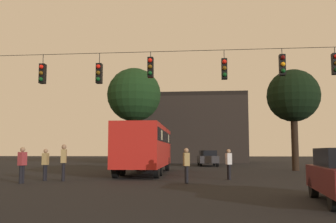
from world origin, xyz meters
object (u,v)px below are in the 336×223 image
Objects in this scene: car_far_left at (208,158)px; pedestrian_crossing_right at (45,163)px; pedestrian_near_bus at (186,164)px; tree_left_silhouette at (293,96)px; tree_behind_building at (134,95)px; pedestrian_crossing_left at (64,160)px; city_bus at (146,145)px; pedestrian_trailing at (22,163)px; pedestrian_crossing_center at (229,163)px.

pedestrian_crossing_right is (-8.01, -19.84, 0.07)m from car_far_left.
tree_left_silhouette reaches higher than pedestrian_near_bus.
car_far_left is 0.44× the size of tree_behind_building.
tree_left_silhouette reaches higher than pedestrian_crossing_left.
pedestrian_crossing_right is (-3.99, -6.37, -1.00)m from city_bus.
tree_left_silhouette is at bearing 40.92° from pedestrian_trailing.
city_bus is at bearing 61.52° from pedestrian_trailing.
city_bus is 12.14m from tree_left_silhouette.
pedestrian_crossing_center is 22.15m from tree_behind_building.
pedestrian_trailing is 20.20m from tree_left_silhouette.
pedestrian_trailing reaches higher than car_far_left.
pedestrian_near_bus is at bearing -7.95° from pedestrian_crossing_right.
pedestrian_crossing_center is 9.94m from pedestrian_trailing.
city_bus is 8.00m from pedestrian_near_bus.
pedestrian_crossing_left reaches higher than pedestrian_crossing_center.
pedestrian_trailing is at bearing -139.08° from tree_left_silhouette.
pedestrian_trailing is at bearing -102.36° from pedestrian_crossing_right.
city_bus is 2.49× the size of car_far_left.
tree_left_silhouette is at bearing 58.46° from pedestrian_near_bus.
pedestrian_trailing is at bearing -91.94° from tree_behind_building.
pedestrian_near_bus is at bearing -7.79° from pedestrian_crossing_left.
tree_behind_building is at bearing 88.06° from pedestrian_trailing.
city_bus is 7.23m from pedestrian_crossing_left.
pedestrian_crossing_left is 1.09× the size of pedestrian_trailing.
tree_left_silhouette is (5.46, 9.64, 4.71)m from pedestrian_crossing_center.
car_far_left is at bearing 68.73° from pedestrian_trailing.
pedestrian_near_bus reaches higher than pedestrian_crossing_right.
pedestrian_crossing_center is at bearing 19.03° from pedestrian_trailing.
pedestrian_crossing_right is 0.96× the size of pedestrian_trailing.
pedestrian_near_bus reaches higher than pedestrian_crossing_center.
car_far_left is 2.82× the size of pedestrian_near_bus.
city_bus reaches higher than pedestrian_crossing_right.
city_bus is 14.10m from car_far_left.
pedestrian_crossing_right is at bearing -170.10° from pedestrian_crossing_center.
tree_behind_building is (-8.63, 19.36, 6.45)m from pedestrian_crossing_center.
pedestrian_trailing is (-0.36, -1.66, 0.04)m from pedestrian_crossing_right.
pedestrian_crossing_left is 2.03m from pedestrian_trailing.
pedestrian_crossing_right reaches higher than car_far_left.
tree_left_silhouette reaches higher than pedestrian_trailing.
city_bus is 7.02m from pedestrian_crossing_center.
tree_left_silhouette is 17.21m from tree_behind_building.
tree_behind_building is (0.40, 20.93, 6.44)m from pedestrian_crossing_right.
car_far_left is 2.52× the size of pedestrian_crossing_left.
tree_left_silhouette is (10.50, 4.84, 3.71)m from city_bus.
pedestrian_trailing is (-1.35, -1.51, -0.10)m from pedestrian_crossing_left.
pedestrian_crossing_center is (1.02, -18.27, 0.07)m from car_far_left.
tree_behind_building is (-7.61, 1.09, 6.52)m from car_far_left.
pedestrian_crossing_right is 18.92m from tree_left_silhouette.
pedestrian_crossing_left is 6.08m from pedestrian_near_bus.
pedestrian_crossing_left is at bearing -109.34° from car_far_left.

